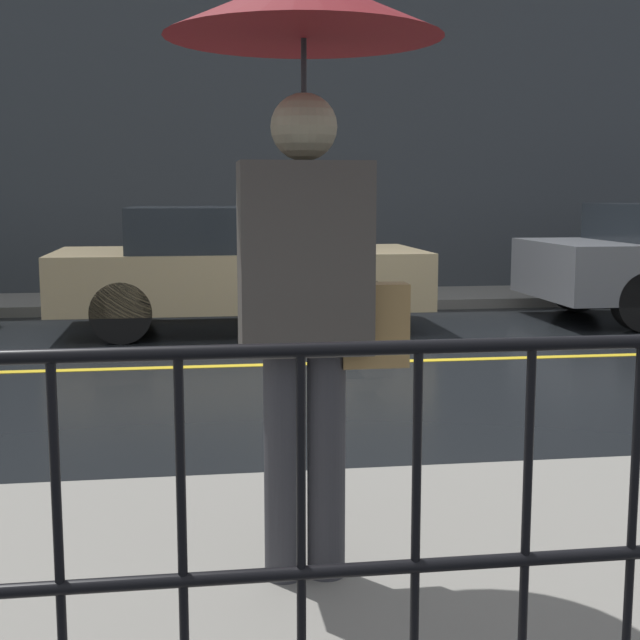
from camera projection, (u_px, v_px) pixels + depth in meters
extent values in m
plane|color=black|center=(382.00, 362.00, 8.15)|extent=(80.00, 80.00, 0.00)
cube|color=gray|center=(640.00, 571.00, 3.49)|extent=(28.00, 2.51, 0.13)
cube|color=gray|center=(316.00, 299.00, 12.37)|extent=(28.00, 1.64, 0.13)
cube|color=gold|center=(382.00, 361.00, 8.15)|extent=(25.20, 0.12, 0.01)
cube|color=#383D42|center=(307.00, 110.00, 12.94)|extent=(28.00, 0.30, 5.45)
cylinder|color=black|center=(59.00, 568.00, 2.14)|extent=(0.02, 0.02, 1.03)
cylinder|color=black|center=(183.00, 560.00, 2.18)|extent=(0.02, 0.02, 1.03)
cylinder|color=black|center=(301.00, 553.00, 2.22)|extent=(0.02, 0.02, 1.03)
cylinder|color=black|center=(415.00, 547.00, 2.26)|extent=(0.02, 0.02, 1.03)
cylinder|color=black|center=(526.00, 540.00, 2.30)|extent=(0.02, 0.02, 1.03)
cylinder|color=black|center=(632.00, 534.00, 2.34)|extent=(0.02, 0.02, 1.03)
cylinder|color=#333338|center=(283.00, 466.00, 3.23)|extent=(0.14, 0.14, 0.85)
cylinder|color=#333338|center=(326.00, 464.00, 3.25)|extent=(0.14, 0.14, 0.85)
cube|color=#47423D|center=(304.00, 258.00, 3.13)|extent=(0.46, 0.27, 0.67)
sphere|color=tan|center=(304.00, 127.00, 3.07)|extent=(0.23, 0.23, 0.23)
cylinder|color=#262628|center=(304.00, 150.00, 3.08)|extent=(0.02, 0.02, 0.75)
cone|color=maroon|center=(304.00, 5.00, 3.01)|extent=(0.96, 0.96, 0.22)
cube|color=#9E7A47|center=(374.00, 325.00, 3.20)|extent=(0.24, 0.12, 0.30)
cube|color=tan|center=(240.00, 278.00, 10.08)|extent=(4.09, 1.87, 0.62)
cube|color=#1E2328|center=(225.00, 229.00, 9.98)|extent=(2.13, 1.72, 0.48)
cylinder|color=black|center=(338.00, 291.00, 11.11)|extent=(0.64, 0.22, 0.64)
cylinder|color=black|center=(364.00, 308.00, 9.49)|extent=(0.64, 0.22, 0.64)
cylinder|color=black|center=(131.00, 294.00, 10.75)|extent=(0.64, 0.22, 0.64)
cylinder|color=black|center=(121.00, 312.00, 9.13)|extent=(0.64, 0.22, 0.64)
cylinder|color=black|center=(576.00, 286.00, 11.59)|extent=(0.67, 0.22, 0.67)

